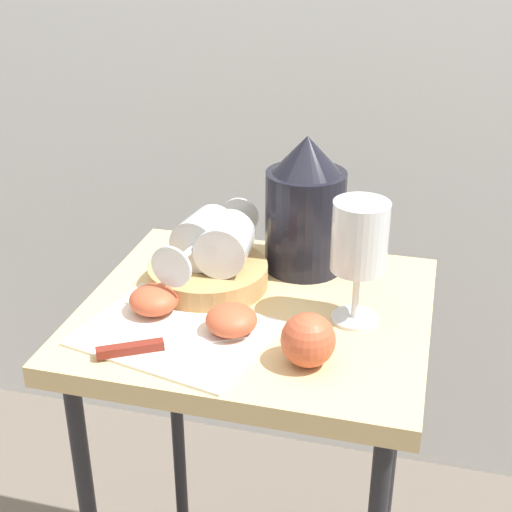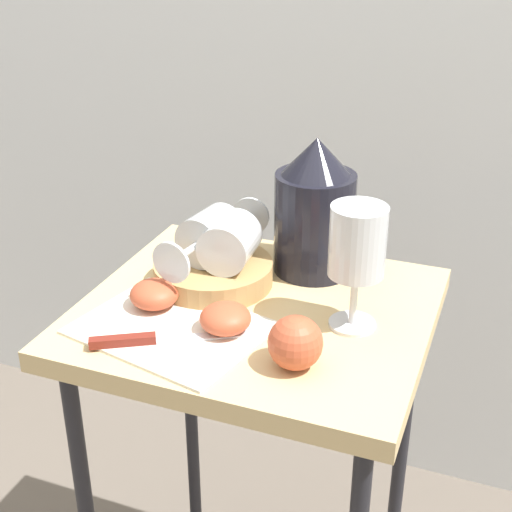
{
  "view_description": "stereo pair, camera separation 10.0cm",
  "coord_description": "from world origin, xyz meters",
  "px_view_note": "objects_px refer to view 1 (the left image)",
  "views": [
    {
      "loc": [
        0.23,
        -0.87,
        1.26
      ],
      "look_at": [
        0.0,
        0.0,
        0.82
      ],
      "focal_mm": 51.36,
      "sensor_mm": 36.0,
      "label": 1
    },
    {
      "loc": [
        0.32,
        -0.84,
        1.26
      ],
      "look_at": [
        0.0,
        0.0,
        0.82
      ],
      "focal_mm": 51.36,
      "sensor_mm": 36.0,
      "label": 2
    }
  ],
  "objects_px": {
    "apple_whole": "(308,340)",
    "apple_half_left": "(154,300)",
    "basket_tray": "(208,275)",
    "wine_glass_tipped_far": "(226,242)",
    "wine_glass_tipped_near": "(204,239)",
    "apple_half_right": "(231,320)",
    "wine_glass_upright": "(360,243)",
    "knife": "(157,346)",
    "table": "(256,360)",
    "pitcher": "(306,216)"
  },
  "relations": [
    {
      "from": "apple_whole",
      "to": "apple_half_left",
      "type": "bearing_deg",
      "value": 164.35
    },
    {
      "from": "basket_tray",
      "to": "wine_glass_tipped_far",
      "type": "relative_size",
      "value": 1.19
    },
    {
      "from": "wine_glass_tipped_near",
      "to": "apple_half_right",
      "type": "xyz_separation_m",
      "value": [
        0.08,
        -0.13,
        -0.05
      ]
    },
    {
      "from": "wine_glass_tipped_far",
      "to": "apple_whole",
      "type": "xyz_separation_m",
      "value": [
        0.15,
        -0.17,
        -0.04
      ]
    },
    {
      "from": "wine_glass_upright",
      "to": "apple_whole",
      "type": "bearing_deg",
      "value": -109.47
    },
    {
      "from": "wine_glass_upright",
      "to": "knife",
      "type": "height_order",
      "value": "wine_glass_upright"
    },
    {
      "from": "table",
      "to": "wine_glass_upright",
      "type": "height_order",
      "value": "wine_glass_upright"
    },
    {
      "from": "basket_tray",
      "to": "apple_half_right",
      "type": "height_order",
      "value": "apple_half_right"
    },
    {
      "from": "table",
      "to": "wine_glass_upright",
      "type": "xyz_separation_m",
      "value": [
        0.14,
        0.0,
        0.21
      ]
    },
    {
      "from": "wine_glass_tipped_near",
      "to": "knife",
      "type": "xyz_separation_m",
      "value": [
        -0.0,
        -0.19,
        -0.07
      ]
    },
    {
      "from": "pitcher",
      "to": "wine_glass_upright",
      "type": "relative_size",
      "value": 1.22
    },
    {
      "from": "apple_half_left",
      "to": "wine_glass_upright",
      "type": "bearing_deg",
      "value": 11.69
    },
    {
      "from": "wine_glass_upright",
      "to": "apple_half_right",
      "type": "relative_size",
      "value": 2.53
    },
    {
      "from": "wine_glass_tipped_far",
      "to": "apple_half_right",
      "type": "distance_m",
      "value": 0.14
    },
    {
      "from": "wine_glass_upright",
      "to": "apple_whole",
      "type": "height_order",
      "value": "wine_glass_upright"
    },
    {
      "from": "wine_glass_upright",
      "to": "apple_half_right",
      "type": "xyz_separation_m",
      "value": [
        -0.15,
        -0.08,
        -0.09
      ]
    },
    {
      "from": "wine_glass_upright",
      "to": "basket_tray",
      "type": "bearing_deg",
      "value": 169.29
    },
    {
      "from": "wine_glass_tipped_far",
      "to": "apple_half_right",
      "type": "xyz_separation_m",
      "value": [
        0.04,
        -0.13,
        -0.05
      ]
    },
    {
      "from": "wine_glass_tipped_near",
      "to": "apple_half_right",
      "type": "height_order",
      "value": "wine_glass_tipped_near"
    },
    {
      "from": "pitcher",
      "to": "wine_glass_tipped_near",
      "type": "distance_m",
      "value": 0.16
    },
    {
      "from": "basket_tray",
      "to": "pitcher",
      "type": "height_order",
      "value": "pitcher"
    },
    {
      "from": "apple_half_left",
      "to": "apple_half_right",
      "type": "distance_m",
      "value": 0.12
    },
    {
      "from": "wine_glass_tipped_near",
      "to": "apple_half_left",
      "type": "relative_size",
      "value": 2.18
    },
    {
      "from": "pitcher",
      "to": "apple_half_right",
      "type": "relative_size",
      "value": 3.09
    },
    {
      "from": "basket_tray",
      "to": "pitcher",
      "type": "distance_m",
      "value": 0.17
    },
    {
      "from": "table",
      "to": "wine_glass_tipped_near",
      "type": "relative_size",
      "value": 4.92
    },
    {
      "from": "table",
      "to": "apple_whole",
      "type": "height_order",
      "value": "apple_whole"
    },
    {
      "from": "pitcher",
      "to": "knife",
      "type": "distance_m",
      "value": 0.32
    },
    {
      "from": "wine_glass_upright",
      "to": "pitcher",
      "type": "bearing_deg",
      "value": 125.1
    },
    {
      "from": "basket_tray",
      "to": "wine_glass_upright",
      "type": "distance_m",
      "value": 0.25
    },
    {
      "from": "wine_glass_tipped_far",
      "to": "basket_tray",
      "type": "bearing_deg",
      "value": -171.73
    },
    {
      "from": "knife",
      "to": "wine_glass_tipped_near",
      "type": "bearing_deg",
      "value": 89.27
    },
    {
      "from": "apple_half_right",
      "to": "wine_glass_tipped_far",
      "type": "bearing_deg",
      "value": 109.48
    },
    {
      "from": "table",
      "to": "basket_tray",
      "type": "distance_m",
      "value": 0.14
    },
    {
      "from": "pitcher",
      "to": "apple_half_right",
      "type": "height_order",
      "value": "pitcher"
    },
    {
      "from": "wine_glass_tipped_near",
      "to": "apple_whole",
      "type": "bearing_deg",
      "value": -41.32
    },
    {
      "from": "basket_tray",
      "to": "apple_half_left",
      "type": "distance_m",
      "value": 0.11
    },
    {
      "from": "apple_half_left",
      "to": "apple_half_right",
      "type": "relative_size",
      "value": 1.0
    },
    {
      "from": "wine_glass_upright",
      "to": "wine_glass_tipped_far",
      "type": "distance_m",
      "value": 0.21
    },
    {
      "from": "apple_half_right",
      "to": "pitcher",
      "type": "bearing_deg",
      "value": 76.12
    },
    {
      "from": "basket_tray",
      "to": "wine_glass_tipped_far",
      "type": "bearing_deg",
      "value": 8.27
    },
    {
      "from": "table",
      "to": "apple_half_left",
      "type": "xyz_separation_m",
      "value": [
        -0.13,
        -0.06,
        0.11
      ]
    },
    {
      "from": "apple_whole",
      "to": "knife",
      "type": "height_order",
      "value": "apple_whole"
    },
    {
      "from": "knife",
      "to": "wine_glass_upright",
      "type": "bearing_deg",
      "value": 31.44
    },
    {
      "from": "apple_half_left",
      "to": "knife",
      "type": "bearing_deg",
      "value": -66.33
    },
    {
      "from": "basket_tray",
      "to": "knife",
      "type": "relative_size",
      "value": 0.9
    },
    {
      "from": "basket_tray",
      "to": "apple_whole",
      "type": "height_order",
      "value": "apple_whole"
    },
    {
      "from": "table",
      "to": "apple_half_left",
      "type": "relative_size",
      "value": 10.75
    },
    {
      "from": "wine_glass_upright",
      "to": "table",
      "type": "bearing_deg",
      "value": -179.63
    },
    {
      "from": "wine_glass_tipped_far",
      "to": "apple_half_right",
      "type": "relative_size",
      "value": 2.17
    }
  ]
}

